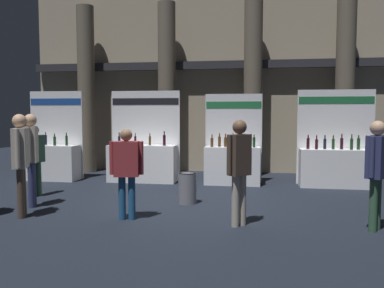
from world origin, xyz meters
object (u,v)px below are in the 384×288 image
exhibitor_booth_3 (337,163)px  exhibitor_booth_2 (233,161)px  trash_bin (187,188)px  exhibitor_booth_1 (143,159)px  visitor_0 (35,155)px  visitor_3 (239,164)px  visitor_2 (127,166)px  visitor_4 (31,152)px  exhibitor_booth_0 (52,158)px  visitor_1 (20,155)px  visitor_6 (376,166)px

exhibitor_booth_3 → exhibitor_booth_2: bearing=-179.7°
trash_bin → exhibitor_booth_1: bearing=123.7°
visitor_0 → visitor_3: (4.56, -1.66, 0.10)m
visitor_0 → exhibitor_booth_3: bearing=124.4°
exhibitor_booth_1 → visitor_3: exhibitor_booth_1 is taller
visitor_2 → visitor_3: (1.93, -0.09, 0.08)m
trash_bin → visitor_4: 3.17m
visitor_2 → visitor_4: visitor_4 is taller
exhibitor_booth_0 → visitor_2: (3.39, -3.75, 0.34)m
exhibitor_booth_0 → visitor_0: bearing=-70.9°
exhibitor_booth_1 → exhibitor_booth_3: bearing=-0.0°
trash_bin → visitor_1: size_ratio=0.35×
exhibitor_booth_0 → visitor_2: 5.07m
exhibitor_booth_2 → visitor_0: exhibitor_booth_2 is taller
trash_bin → exhibitor_booth_0: bearing=150.9°
exhibitor_booth_2 → visitor_2: size_ratio=1.49×
trash_bin → visitor_6: 3.61m
exhibitor_booth_3 → visitor_0: 7.21m
trash_bin → visitor_0: (-3.45, 0.16, 0.61)m
exhibitor_booth_1 → trash_bin: (1.64, -2.46, -0.29)m
visitor_1 → visitor_2: (1.90, 0.14, -0.16)m
visitor_0 → exhibitor_booth_2: bearing=134.2°
visitor_2 → exhibitor_booth_0: bearing=121.5°
exhibitor_booth_0 → trash_bin: bearing=-29.1°
trash_bin → visitor_6: size_ratio=0.37×
visitor_4 → visitor_6: (6.21, -0.66, -0.06)m
visitor_0 → visitor_1: 1.87m
exhibitor_booth_3 → visitor_0: exhibitor_booth_3 is taller
exhibitor_booth_1 → visitor_1: 4.18m
visitor_3 → visitor_4: size_ratio=0.95×
trash_bin → visitor_3: visitor_3 is taller
exhibitor_booth_3 → visitor_1: bearing=-146.6°
exhibitor_booth_1 → visitor_0: 2.95m
exhibitor_booth_3 → trash_bin: bearing=-143.9°
exhibitor_booth_3 → trash_bin: 4.18m
exhibitor_booth_2 → visitor_4: (-3.74, -3.23, 0.49)m
exhibitor_booth_2 → visitor_6: 4.62m
exhibitor_booth_3 → trash_bin: exhibitor_booth_3 is taller
exhibitor_booth_2 → visitor_0: size_ratio=1.50×
visitor_1 → visitor_3: bearing=-111.2°
visitor_1 → exhibitor_booth_1: bearing=-36.9°
exhibitor_booth_0 → visitor_4: 3.39m
visitor_2 → exhibitor_booth_2: bearing=57.0°
exhibitor_booth_0 → exhibitor_booth_1: exhibitor_booth_0 is taller
exhibitor_booth_1 → exhibitor_booth_0: bearing=-177.3°
trash_bin → visitor_1: 3.23m
exhibitor_booth_3 → visitor_4: (-6.34, -3.24, 0.49)m
exhibitor_booth_0 → visitor_1: exhibitor_booth_0 is taller
visitor_1 → visitor_4: bearing=-3.6°
visitor_3 → visitor_6: bearing=-43.1°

